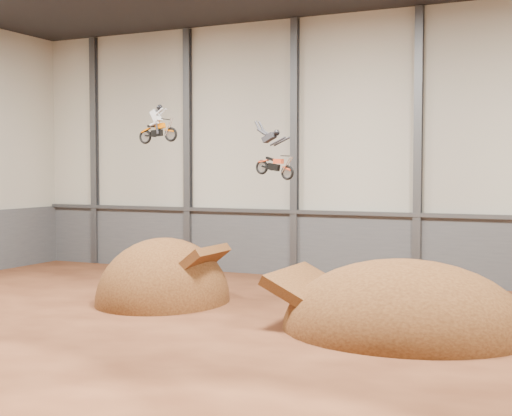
{
  "coord_description": "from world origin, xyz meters",
  "views": [
    {
      "loc": [
        11.01,
        -21.1,
        5.77
      ],
      "look_at": [
        -0.63,
        4.0,
        4.32
      ],
      "focal_mm": 50.0,
      "sensor_mm": 36.0,
      "label": 1
    }
  ],
  "objects": [
    {
      "name": "steel_column_2",
      "position": [
        -3.33,
        14.8,
        7.0
      ],
      "size": [
        0.4,
        0.36,
        13.9
      ],
      "primitive_type": "cube",
      "color": "#47494F",
      "rests_on": "ground"
    },
    {
      "name": "steel_column_1",
      "position": [
        -10.0,
        14.8,
        7.0
      ],
      "size": [
        0.4,
        0.36,
        13.9
      ],
      "primitive_type": "cube",
      "color": "#47494F",
      "rests_on": "ground"
    },
    {
      "name": "steel_column_3",
      "position": [
        3.33,
        14.8,
        7.0
      ],
      "size": [
        0.4,
        0.36,
        13.9
      ],
      "primitive_type": "cube",
      "color": "#47494F",
      "rests_on": "ground"
    },
    {
      "name": "takeoff_ramp",
      "position": [
        -5.77,
        5.41,
        0.0
      ],
      "size": [
        5.65,
        6.52,
        5.65
      ],
      "primitive_type": "ellipsoid",
      "color": "#3F220F",
      "rests_on": "ground"
    },
    {
      "name": "fmx_rider_b",
      "position": [
        -0.46,
        5.31,
        6.58
      ],
      "size": [
        2.89,
        1.29,
        2.52
      ],
      "primitive_type": null,
      "rotation": [
        0.0,
        0.17,
        -0.21
      ],
      "color": "#C23D1D"
    },
    {
      "name": "lower_band_back",
      "position": [
        0.0,
        14.9,
        1.75
      ],
      "size": [
        39.8,
        0.18,
        3.5
      ],
      "primitive_type": "cube",
      "color": "#4E5055",
      "rests_on": "ground"
    },
    {
      "name": "steel_rail",
      "position": [
        0.0,
        14.75,
        3.55
      ],
      "size": [
        39.8,
        0.35,
        0.2
      ],
      "primitive_type": "cube",
      "color": "#47494F",
      "rests_on": "lower_band_back"
    },
    {
      "name": "back_wall",
      "position": [
        0.0,
        15.0,
        7.0
      ],
      "size": [
        40.0,
        0.1,
        14.0
      ],
      "primitive_type": "cube",
      "color": "beige",
      "rests_on": "ground"
    },
    {
      "name": "landing_ramp",
      "position": [
        5.17,
        4.22,
        0.0
      ],
      "size": [
        8.95,
        7.91,
        5.16
      ],
      "primitive_type": "ellipsoid",
      "color": "#3F220F",
      "rests_on": "ground"
    },
    {
      "name": "floor",
      "position": [
        0.0,
        0.0,
        0.0
      ],
      "size": [
        40.0,
        40.0,
        0.0
      ],
      "primitive_type": "plane",
      "color": "#462112",
      "rests_on": "ground"
    },
    {
      "name": "steel_column_0",
      "position": [
        -16.67,
        14.8,
        7.0
      ],
      "size": [
        0.4,
        0.36,
        13.9
      ],
      "primitive_type": "cube",
      "color": "#47494F",
      "rests_on": "ground"
    },
    {
      "name": "fmx_rider_a",
      "position": [
        -6.25,
        5.82,
        7.92
      ],
      "size": [
        2.14,
        0.87,
        1.92
      ],
      "primitive_type": null,
      "rotation": [
        0.0,
        -0.05,
        -0.05
      ],
      "color": "#C25700"
    }
  ]
}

